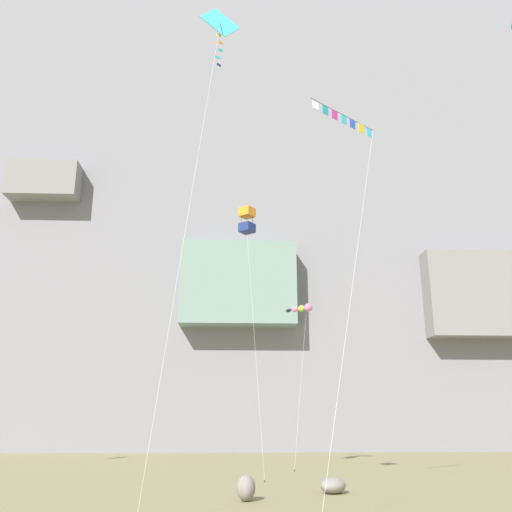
{
  "coord_description": "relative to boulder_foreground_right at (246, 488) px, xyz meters",
  "views": [
    {
      "loc": [
        -0.59,
        -12.08,
        3.58
      ],
      "look_at": [
        0.72,
        18.44,
        12.62
      ],
      "focal_mm": 38.49,
      "sensor_mm": 36.0,
      "label": 1
    }
  ],
  "objects": [
    {
      "name": "boulder_mid_field",
      "position": [
        4.36,
        2.38,
        -0.18
      ],
      "size": [
        1.87,
        1.93,
        0.74
      ],
      "color": "gray",
      "rests_on": "ground"
    },
    {
      "name": "boulder_foreground_right",
      "position": [
        0.0,
        0.0,
        0.0
      ],
      "size": [
        1.01,
        1.21,
        1.1
      ],
      "color": "gray",
      "rests_on": "ground"
    },
    {
      "name": "kite_diamond_near_cliff",
      "position": [
        -1.54,
        -5.13,
        20.02
      ],
      "size": [
        3.37,
        1.73,
        22.28
      ],
      "color": "#38B2D1",
      "rests_on": "ground"
    },
    {
      "name": "kite_box_upper_left",
      "position": [
        0.2,
        8.56,
        15.94
      ],
      "size": [
        1.73,
        1.66,
        17.4
      ],
      "color": "orange",
      "rests_on": "ground"
    },
    {
      "name": "kite_windsock_mid_right",
      "position": [
        4.85,
        16.44,
        11.41
      ],
      "size": [
        2.15,
        4.17,
        12.29
      ],
      "color": "pink",
      "rests_on": "ground"
    },
    {
      "name": "kite_banner_high_right",
      "position": [
        4.51,
        -3.4,
        16.0
      ],
      "size": [
        4.49,
        6.96,
        17.76
      ],
      "color": "black",
      "rests_on": "ground"
    },
    {
      "name": "cliff_face",
      "position": [
        -0.05,
        48.97,
        29.57
      ],
      "size": [
        180.0,
        29.66,
        60.35
      ],
      "color": "gray",
      "rests_on": "ground"
    }
  ]
}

